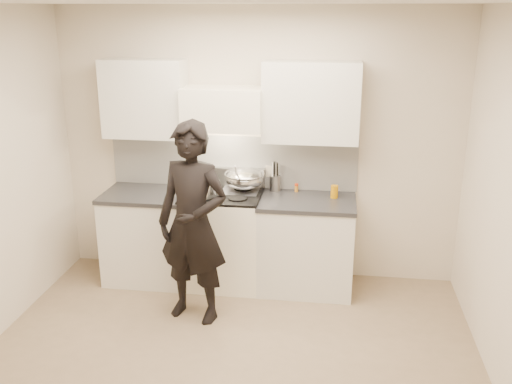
% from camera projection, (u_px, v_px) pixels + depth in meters
% --- Properties ---
extents(ground_plane, '(4.00, 4.00, 0.00)m').
position_uv_depth(ground_plane, '(226.00, 366.00, 4.45)').
color(ground_plane, '#887256').
extents(room_shell, '(4.04, 3.54, 2.70)m').
position_uv_depth(room_shell, '(225.00, 156.00, 4.32)').
color(room_shell, beige).
rests_on(room_shell, ground).
extents(stove, '(0.76, 0.65, 0.96)m').
position_uv_depth(stove, '(223.00, 238.00, 5.69)').
color(stove, white).
rests_on(stove, ground).
extents(counter_right, '(0.92, 0.67, 0.92)m').
position_uv_depth(counter_right, '(306.00, 244.00, 5.58)').
color(counter_right, silver).
rests_on(counter_right, ground).
extents(counter_left, '(0.82, 0.67, 0.92)m').
position_uv_depth(counter_left, '(148.00, 235.00, 5.79)').
color(counter_left, silver).
rests_on(counter_left, ground).
extents(wok, '(0.40, 0.49, 0.32)m').
position_uv_depth(wok, '(244.00, 179.00, 5.60)').
color(wok, silver).
rests_on(wok, stove).
extents(stock_pot, '(0.35, 0.26, 0.17)m').
position_uv_depth(stock_pot, '(202.00, 187.00, 5.40)').
color(stock_pot, silver).
rests_on(stock_pot, stove).
extents(utensil_crock, '(0.11, 0.11, 0.29)m').
position_uv_depth(utensil_crock, '(275.00, 182.00, 5.68)').
color(utensil_crock, '#A1A1A1').
rests_on(utensil_crock, counter_right).
extents(spice_jar, '(0.04, 0.04, 0.08)m').
position_uv_depth(spice_jar, '(296.00, 188.00, 5.66)').
color(spice_jar, '#C17C21').
rests_on(spice_jar, counter_right).
extents(oil_glass, '(0.07, 0.07, 0.12)m').
position_uv_depth(oil_glass, '(334.00, 192.00, 5.47)').
color(oil_glass, '#C27C04').
rests_on(oil_glass, counter_right).
extents(person, '(0.74, 0.58, 1.79)m').
position_uv_depth(person, '(193.00, 224.00, 4.91)').
color(person, black).
rests_on(person, ground).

